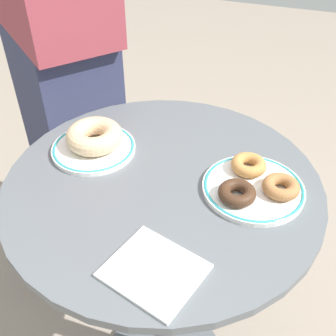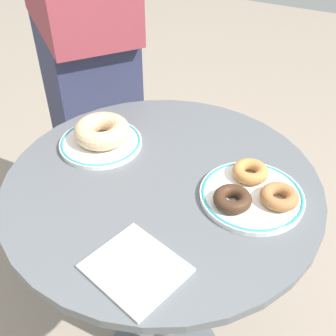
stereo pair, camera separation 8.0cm
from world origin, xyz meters
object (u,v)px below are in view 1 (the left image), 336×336
object	(u,v)px
person_figure	(57,42)
donut_cinnamon	(281,187)
donut_old_fashioned	(249,165)
donut_glazed	(94,136)
donut_chocolate	(237,193)
paper_napkin	(154,271)
cafe_table	(163,263)
plate_left	(94,148)
plate_right	(253,188)

from	to	relation	value
person_figure	donut_cinnamon	bearing A→B (deg)	-26.02
donut_old_fashioned	donut_glazed	bearing A→B (deg)	-175.87
person_figure	donut_chocolate	bearing A→B (deg)	-31.96
donut_chocolate	donut_cinnamon	bearing A→B (deg)	30.81
donut_old_fashioned	paper_napkin	world-z (taller)	donut_old_fashioned
donut_glazed	donut_old_fashioned	size ratio (longest dim) A/B	1.73
cafe_table	donut_old_fashioned	distance (m)	0.33
plate_left	donut_chocolate	bearing A→B (deg)	-9.92
plate_left	donut_glazed	xyz separation A→B (m)	(0.00, 0.01, 0.03)
donut_cinnamon	donut_glazed	bearing A→B (deg)	177.01
cafe_table	person_figure	bearing A→B (deg)	141.05
donut_chocolate	person_figure	size ratio (longest dim) A/B	0.04
plate_right	donut_cinnamon	xyz separation A→B (m)	(0.05, 0.00, 0.02)
donut_glazed	donut_chocolate	world-z (taller)	donut_glazed
donut_cinnamon	person_figure	size ratio (longest dim) A/B	0.04
donut_cinnamon	paper_napkin	distance (m)	0.29
plate_right	donut_old_fashioned	xyz separation A→B (m)	(-0.02, 0.04, 0.02)
donut_old_fashioned	donut_chocolate	distance (m)	0.09
cafe_table	person_figure	xyz separation A→B (m)	(-0.43, 0.35, 0.35)
donut_cinnamon	paper_napkin	bearing A→B (deg)	-123.75
cafe_table	plate_left	size ratio (longest dim) A/B	4.20
plate_right	cafe_table	bearing A→B (deg)	-170.07
donut_glazed	plate_left	bearing A→B (deg)	-95.39
plate_right	donut_cinnamon	size ratio (longest dim) A/B	2.79
donut_glazed	donut_cinnamon	size ratio (longest dim) A/B	1.73
plate_left	plate_right	world-z (taller)	same
cafe_table	plate_left	bearing A→B (deg)	165.79
donut_chocolate	person_figure	distance (m)	0.69
plate_right	paper_napkin	world-z (taller)	plate_right
paper_napkin	person_figure	size ratio (longest dim) A/B	0.08
donut_chocolate	person_figure	bearing A→B (deg)	148.04
plate_right	person_figure	world-z (taller)	person_figure
donut_old_fashioned	paper_napkin	size ratio (longest dim) A/B	0.49
donut_glazed	plate_right	bearing A→B (deg)	-3.57
plate_left	donut_chocolate	size ratio (longest dim) A/B	2.56
donut_glazed	paper_napkin	xyz separation A→B (m)	(0.23, -0.26, -0.03)
donut_old_fashioned	paper_napkin	distance (m)	0.30
plate_left	donut_old_fashioned	size ratio (longest dim) A/B	2.56
plate_right	paper_napkin	distance (m)	0.26
cafe_table	paper_napkin	distance (m)	0.34
donut_cinnamon	donut_chocolate	distance (m)	0.08
donut_glazed	donut_cinnamon	world-z (taller)	donut_glazed
donut_glazed	paper_napkin	distance (m)	0.35
donut_cinnamon	person_figure	world-z (taller)	person_figure
donut_glazed	donut_cinnamon	distance (m)	0.39
person_figure	donut_glazed	bearing A→B (deg)	-48.73
donut_old_fashioned	plate_left	bearing A→B (deg)	-174.48
donut_glazed	donut_cinnamon	xyz separation A→B (m)	(0.39, -0.02, -0.01)
donut_cinnamon	cafe_table	bearing A→B (deg)	-172.00
donut_glazed	donut_old_fashioned	bearing A→B (deg)	4.13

